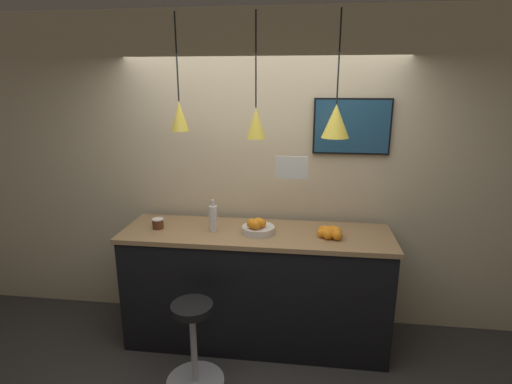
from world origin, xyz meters
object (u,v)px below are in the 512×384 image
(bar_stool, at_px, (193,338))
(juice_bottle, at_px, (213,218))
(mounted_tv, at_px, (352,127))
(spread_jar, at_px, (158,224))
(fruit_bowl, at_px, (258,227))

(bar_stool, height_order, juice_bottle, juice_bottle)
(bar_stool, distance_m, mounted_tv, 2.17)
(spread_jar, xyz_separation_m, mounted_tv, (1.64, 0.42, 0.82))
(juice_bottle, bearing_deg, mounted_tv, 20.08)
(juice_bottle, bearing_deg, spread_jar, 180.00)
(mounted_tv, bearing_deg, bar_stool, -139.89)
(bar_stool, xyz_separation_m, mounted_tv, (1.19, 1.01, 1.51))
(mounted_tv, bearing_deg, spread_jar, -165.62)
(spread_jar, distance_m, mounted_tv, 1.88)
(bar_stool, relative_size, spread_jar, 7.02)
(spread_jar, height_order, mounted_tv, mounted_tv)
(fruit_bowl, height_order, juice_bottle, juice_bottle)
(bar_stool, height_order, spread_jar, spread_jar)
(bar_stool, relative_size, mounted_tv, 1.04)
(juice_bottle, xyz_separation_m, spread_jar, (-0.49, 0.00, -0.07))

